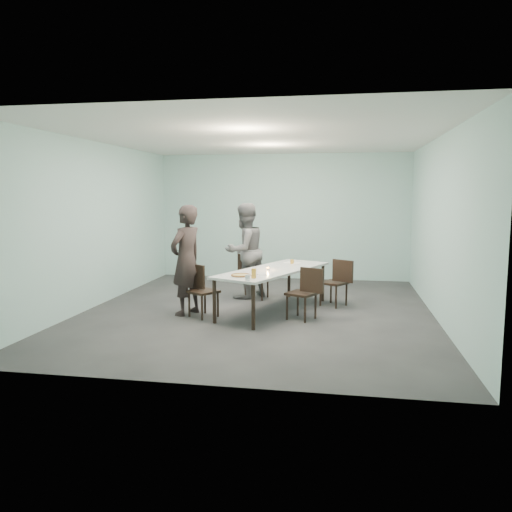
% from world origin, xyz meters
% --- Properties ---
extents(ground, '(7.00, 7.00, 0.00)m').
position_xyz_m(ground, '(0.00, 0.00, 0.00)').
color(ground, '#333335').
rests_on(ground, ground).
extents(room_shell, '(6.02, 7.02, 3.01)m').
position_xyz_m(room_shell, '(0.00, 0.00, 2.03)').
color(room_shell, '#ABD8D5').
rests_on(room_shell, ground).
extents(table, '(1.84, 2.75, 0.75)m').
position_xyz_m(table, '(0.27, 0.03, 0.69)').
color(table, white).
rests_on(table, ground).
extents(chair_near_left, '(0.63, 0.58, 0.87)m').
position_xyz_m(chair_near_left, '(-0.89, -0.53, 0.50)').
color(chair_near_left, black).
rests_on(chair_near_left, ground).
extents(chair_far_left, '(0.64, 0.49, 0.87)m').
position_xyz_m(chair_far_left, '(-0.28, 1.05, 0.50)').
color(chair_far_left, black).
rests_on(chair_far_left, ground).
extents(chair_near_right, '(0.65, 0.56, 0.87)m').
position_xyz_m(chair_near_right, '(0.88, -0.49, 0.50)').
color(chair_near_right, black).
rests_on(chair_near_right, ground).
extents(chair_far_right, '(0.64, 0.58, 0.87)m').
position_xyz_m(chair_far_right, '(1.37, 0.60, 0.50)').
color(chair_far_right, black).
rests_on(chair_far_right, ground).
extents(diner_near, '(0.69, 0.81, 1.87)m').
position_xyz_m(diner_near, '(-1.16, -0.46, 0.94)').
color(diner_near, black).
rests_on(diner_near, ground).
extents(diner_far, '(1.12, 1.15, 1.87)m').
position_xyz_m(diner_far, '(-0.45, 1.08, 0.94)').
color(diner_far, slate).
rests_on(diner_far, ground).
extents(pizza, '(0.34, 0.34, 0.04)m').
position_xyz_m(pizza, '(-0.13, -0.86, 0.77)').
color(pizza, white).
rests_on(pizza, table).
extents(side_plate, '(0.18, 0.18, 0.01)m').
position_xyz_m(side_plate, '(0.17, -0.60, 0.76)').
color(side_plate, white).
rests_on(side_plate, table).
extents(beer_glass, '(0.08, 0.08, 0.15)m').
position_xyz_m(beer_glass, '(0.10, -0.97, 0.82)').
color(beer_glass, gold).
rests_on(beer_glass, table).
extents(water_tumbler, '(0.08, 0.08, 0.09)m').
position_xyz_m(water_tumbler, '(0.05, -1.21, 0.80)').
color(water_tumbler, silver).
rests_on(water_tumbler, table).
extents(tealight, '(0.06, 0.06, 0.05)m').
position_xyz_m(tealight, '(0.20, -0.13, 0.77)').
color(tealight, silver).
rests_on(tealight, table).
extents(amber_tumbler, '(0.07, 0.07, 0.08)m').
position_xyz_m(amber_tumbler, '(0.52, 0.74, 0.79)').
color(amber_tumbler, gold).
rests_on(amber_tumbler, table).
extents(menu, '(0.36, 0.32, 0.01)m').
position_xyz_m(menu, '(0.51, 0.84, 0.75)').
color(menu, silver).
rests_on(menu, table).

